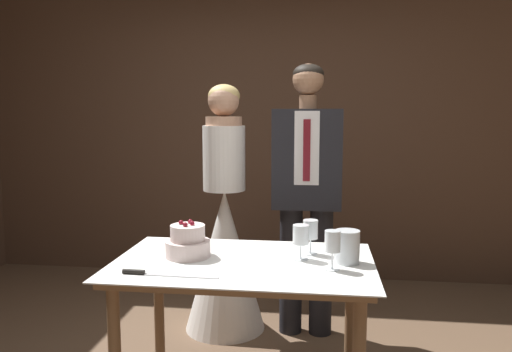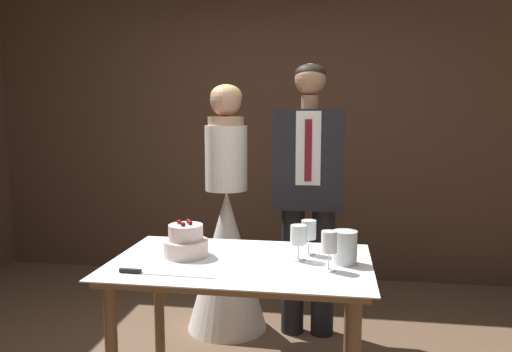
% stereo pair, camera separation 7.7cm
% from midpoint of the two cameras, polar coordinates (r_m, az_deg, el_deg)
% --- Properties ---
extents(wall_back, '(5.44, 0.12, 2.91)m').
position_cam_midpoint_polar(wall_back, '(4.46, 2.88, 7.07)').
color(wall_back, '#513828').
rests_on(wall_back, ground_plane).
extents(cake_table, '(1.24, 0.79, 0.76)m').
position_cam_midpoint_polar(cake_table, '(2.45, -0.81, -11.83)').
color(cake_table, brown).
rests_on(cake_table, ground_plane).
extents(tiered_cake, '(0.22, 0.22, 0.18)m').
position_cam_midpoint_polar(tiered_cake, '(2.50, -7.13, -7.52)').
color(tiered_cake, beige).
rests_on(tiered_cake, cake_table).
extents(cake_knife, '(0.43, 0.03, 0.02)m').
position_cam_midpoint_polar(cake_knife, '(2.27, -11.30, -10.76)').
color(cake_knife, silver).
rests_on(cake_knife, cake_table).
extents(wine_glass_near, '(0.07, 0.07, 0.17)m').
position_cam_midpoint_polar(wine_glass_near, '(2.51, 6.92, -6.32)').
color(wine_glass_near, silver).
rests_on(wine_glass_near, cake_table).
extents(wine_glass_middle, '(0.07, 0.07, 0.18)m').
position_cam_midpoint_polar(wine_glass_middle, '(2.28, 9.32, -7.67)').
color(wine_glass_middle, silver).
rests_on(wine_glass_middle, cake_table).
extents(wine_glass_far, '(0.08, 0.08, 0.17)m').
position_cam_midpoint_polar(wine_glass_far, '(2.42, 5.79, -6.93)').
color(wine_glass_far, silver).
rests_on(wine_glass_far, cake_table).
extents(hurricane_candle, '(0.12, 0.12, 0.16)m').
position_cam_midpoint_polar(hurricane_candle, '(2.40, 11.01, -8.09)').
color(hurricane_candle, silver).
rests_on(hurricane_candle, cake_table).
extents(bride, '(0.54, 0.54, 1.65)m').
position_cam_midpoint_polar(bride, '(3.39, -2.70, -7.44)').
color(bride, white).
rests_on(bride, ground_plane).
extents(groom, '(0.44, 0.25, 1.78)m').
position_cam_midpoint_polar(groom, '(3.25, 6.73, -1.18)').
color(groom, black).
rests_on(groom, ground_plane).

